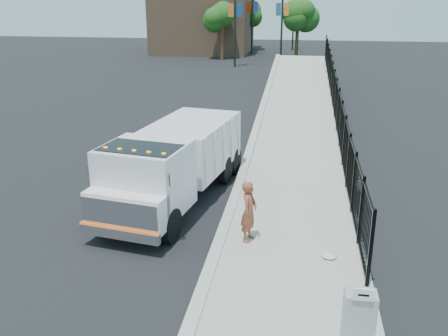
# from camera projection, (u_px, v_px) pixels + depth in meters

# --- Properties ---
(ground) EXTENTS (120.00, 120.00, 0.00)m
(ground) POSITION_uv_depth(u_px,v_px,m) (222.00, 238.00, 13.39)
(ground) COLOR black
(ground) RESTS_ON ground
(sidewalk) EXTENTS (3.55, 12.00, 0.12)m
(sidewalk) POSITION_uv_depth(u_px,v_px,m) (292.00, 282.00, 11.23)
(sidewalk) COLOR #9E998E
(sidewalk) RESTS_ON ground
(curb) EXTENTS (0.30, 12.00, 0.16)m
(curb) POSITION_uv_depth(u_px,v_px,m) (208.00, 274.00, 11.50)
(curb) COLOR #ADAAA3
(curb) RESTS_ON ground
(ramp) EXTENTS (3.95, 24.06, 3.19)m
(ramp) POSITION_uv_depth(u_px,v_px,m) (304.00, 110.00, 27.99)
(ramp) COLOR #9E998E
(ramp) RESTS_ON ground
(iron_fence) EXTENTS (0.10, 28.00, 1.80)m
(iron_fence) POSITION_uv_depth(u_px,v_px,m) (335.00, 111.00, 23.76)
(iron_fence) COLOR black
(iron_fence) RESTS_ON ground
(truck) EXTENTS (3.38, 7.32, 2.41)m
(truck) POSITION_uv_depth(u_px,v_px,m) (173.00, 161.00, 15.22)
(truck) COLOR black
(truck) RESTS_ON ground
(worker) EXTENTS (0.52, 0.67, 1.62)m
(worker) POSITION_uv_depth(u_px,v_px,m) (249.00, 211.00, 12.75)
(worker) COLOR brown
(worker) RESTS_ON sidewalk
(utility_cabinet) EXTENTS (0.55, 0.40, 1.25)m
(utility_cabinet) POSITION_uv_depth(u_px,v_px,m) (358.00, 324.00, 8.73)
(utility_cabinet) COLOR gray
(utility_cabinet) RESTS_ON sidewalk
(arrow_sign) EXTENTS (0.35, 0.04, 0.22)m
(arrow_sign) POSITION_uv_depth(u_px,v_px,m) (363.00, 295.00, 8.28)
(arrow_sign) COLOR white
(arrow_sign) RESTS_ON utility_cabinet
(debris) EXTENTS (0.38, 0.38, 0.09)m
(debris) POSITION_uv_depth(u_px,v_px,m) (329.00, 255.00, 12.15)
(debris) COLOR silver
(debris) RESTS_ON sidewalk
(light_pole_0) EXTENTS (3.77, 0.22, 8.00)m
(light_pole_0) POSITION_uv_depth(u_px,v_px,m) (239.00, 15.00, 42.62)
(light_pole_0) COLOR black
(light_pole_0) RESTS_ON ground
(light_pole_1) EXTENTS (3.77, 0.22, 8.00)m
(light_pole_1) POSITION_uv_depth(u_px,v_px,m) (279.00, 14.00, 44.82)
(light_pole_1) COLOR black
(light_pole_1) RESTS_ON ground
(light_pole_2) EXTENTS (3.77, 0.22, 8.00)m
(light_pole_2) POSITION_uv_depth(u_px,v_px,m) (255.00, 12.00, 51.10)
(light_pole_2) COLOR black
(light_pole_2) RESTS_ON ground
(light_pole_3) EXTENTS (3.78, 0.22, 8.00)m
(light_pole_3) POSITION_uv_depth(u_px,v_px,m) (291.00, 10.00, 55.42)
(light_pole_3) COLOR black
(light_pole_3) RESTS_ON ground
(tree_0) EXTENTS (2.49, 2.49, 5.25)m
(tree_0) POSITION_uv_depth(u_px,v_px,m) (222.00, 18.00, 47.50)
(tree_0) COLOR #382314
(tree_0) RESTS_ON ground
(tree_1) EXTENTS (2.47, 2.47, 5.23)m
(tree_1) POSITION_uv_depth(u_px,v_px,m) (298.00, 17.00, 48.54)
(tree_1) COLOR #382314
(tree_1) RESTS_ON ground
(tree_2) EXTENTS (2.63, 2.63, 5.31)m
(tree_2) POSITION_uv_depth(u_px,v_px,m) (250.00, 14.00, 55.94)
(tree_2) COLOR #382314
(tree_2) RESTS_ON ground
(building) EXTENTS (10.00, 10.00, 8.00)m
(building) POSITION_uv_depth(u_px,v_px,m) (204.00, 14.00, 54.37)
(building) COLOR #8C664C
(building) RESTS_ON ground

